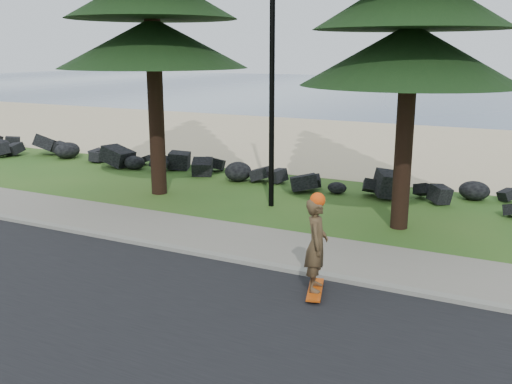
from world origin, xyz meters
TOP-DOWN VIEW (x-y plane):
  - ground at (0.00, 0.00)m, footprint 160.00×160.00m
  - road at (0.00, -4.50)m, footprint 160.00×7.00m
  - kerb at (0.00, -0.90)m, footprint 160.00×0.20m
  - sidewalk at (0.00, 0.20)m, footprint 160.00×2.00m
  - beach_sand at (0.00, 14.50)m, footprint 160.00×15.00m
  - ocean at (0.00, 51.00)m, footprint 160.00×58.00m
  - seawall_boulders at (0.00, 5.60)m, footprint 60.00×2.40m
  - lamp_post at (0.00, 3.20)m, footprint 0.25×0.14m
  - skateboarder at (3.09, -1.64)m, footprint 0.53×0.98m

SIDE VIEW (x-z plane):
  - ground at x=0.00m, z-range 0.00..0.00m
  - seawall_boulders at x=0.00m, z-range -0.55..0.55m
  - ocean at x=0.00m, z-range 0.00..0.01m
  - beach_sand at x=0.00m, z-range 0.00..0.01m
  - road at x=0.00m, z-range 0.00..0.02m
  - sidewalk at x=0.00m, z-range 0.00..0.08m
  - kerb at x=0.00m, z-range 0.00..0.10m
  - skateboarder at x=3.09m, z-range 0.01..1.79m
  - lamp_post at x=0.00m, z-range 0.06..8.20m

